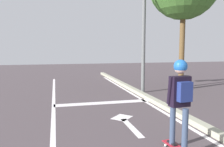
# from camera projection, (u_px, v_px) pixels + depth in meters

# --- Properties ---
(lane_line_center) EXTENTS (0.12, 20.00, 0.01)m
(lane_line_center) POSITION_uv_depth(u_px,v_px,m) (53.00, 139.00, 4.94)
(lane_line_center) COLOR silver
(lane_line_center) RESTS_ON ground
(lane_line_curbside) EXTENTS (0.12, 20.00, 0.01)m
(lane_line_curbside) POSITION_uv_depth(u_px,v_px,m) (188.00, 127.00, 5.74)
(lane_line_curbside) COLOR silver
(lane_line_curbside) RESTS_ON ground
(stop_bar) EXTENTS (3.45, 0.40, 0.01)m
(stop_bar) POSITION_uv_depth(u_px,v_px,m) (103.00, 103.00, 8.23)
(stop_bar) COLOR silver
(stop_bar) RESTS_ON ground
(lane_arrow_stem) EXTENTS (0.16, 1.40, 0.01)m
(lane_arrow_stem) POSITION_uv_depth(u_px,v_px,m) (132.00, 127.00, 5.68)
(lane_arrow_stem) COLOR silver
(lane_arrow_stem) RESTS_ON ground
(lane_arrow_head) EXTENTS (0.71, 0.71, 0.01)m
(lane_arrow_head) POSITION_uv_depth(u_px,v_px,m) (122.00, 117.00, 6.50)
(lane_arrow_head) COLOR silver
(lane_arrow_head) RESTS_ON ground
(curb_strip) EXTENTS (0.24, 24.00, 0.14)m
(curb_strip) POSITION_uv_depth(u_px,v_px,m) (197.00, 123.00, 5.79)
(curb_strip) COLOR #A2A18A
(curb_strip) RESTS_ON ground
(skater) EXTENTS (0.46, 0.63, 1.68)m
(skater) POSITION_uv_depth(u_px,v_px,m) (180.00, 93.00, 4.22)
(skater) COLOR #374661
(skater) RESTS_ON skateboard
(traffic_signal_mast) EXTENTS (4.28, 0.34, 5.33)m
(traffic_signal_mast) POSITION_uv_depth(u_px,v_px,m) (116.00, 3.00, 9.47)
(traffic_signal_mast) COLOR slate
(traffic_signal_mast) RESTS_ON ground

